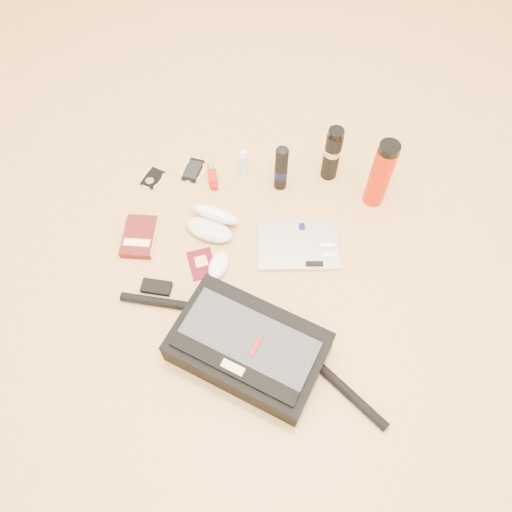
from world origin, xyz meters
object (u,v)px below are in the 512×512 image
messenger_bag (248,347)px  book (140,237)px  thermos_black (332,154)px  thermos_red (381,174)px  laptop (298,246)px

messenger_bag → book: (-0.42, 0.40, -0.04)m
thermos_black → thermos_red: 0.20m
messenger_bag → laptop: size_ratio=2.91×
messenger_bag → thermos_red: bearing=79.3°
messenger_bag → thermos_red: (0.43, 0.64, 0.09)m
book → thermos_black: (0.68, 0.34, 0.11)m
laptop → thermos_black: (0.11, 0.34, 0.11)m
messenger_bag → thermos_red: size_ratio=2.96×
laptop → thermos_black: size_ratio=1.25×
laptop → thermos_red: bearing=35.6°
messenger_bag → thermos_black: bearing=93.9°
book → thermos_black: thermos_black is taller
thermos_black → book: bearing=-153.2°
book → thermos_black: size_ratio=0.71×
thermos_black → thermos_red: size_ratio=0.81×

